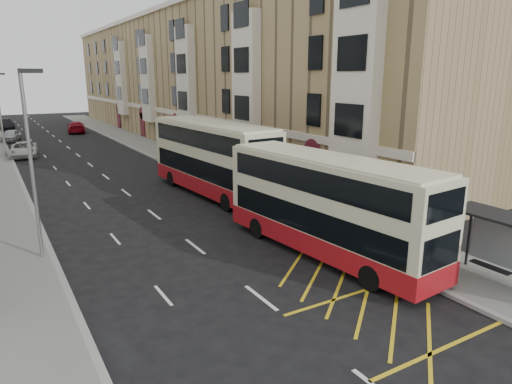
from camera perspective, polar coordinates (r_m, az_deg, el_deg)
ground at (r=14.27m, az=9.48°, el=-19.27°), size 200.00×200.00×0.00m
pavement_right at (r=42.77m, az=-8.41°, el=3.67°), size 4.00×120.00×0.15m
kerb_right at (r=42.06m, az=-10.93°, el=3.39°), size 0.25×120.00×0.15m
kerb_left at (r=39.75m, az=-27.38°, el=1.40°), size 0.25×120.00×0.15m
road_markings at (r=55.07m, az=-22.26°, el=5.04°), size 10.00×110.00×0.01m
terrace_right at (r=58.89m, az=-8.23°, el=13.83°), size 10.75×79.00×15.25m
guard_railing at (r=21.55m, az=12.51°, el=-4.98°), size 0.06×6.56×1.01m
street_lamp_near at (r=21.23m, az=-26.26°, el=4.12°), size 0.93×0.18×8.00m
street_lamp_far at (r=51.06m, az=-29.33°, el=8.89°), size 0.93×0.18×8.00m
double_decker_front at (r=20.35m, az=8.85°, el=-1.74°), size 3.60×11.44×4.49m
double_decker_rear at (r=30.71m, az=-5.45°, el=4.20°), size 3.62×12.47×4.91m
pedestrian_mid at (r=22.98m, az=21.09°, el=-3.95°), size 0.86×0.67×1.76m
pedestrian_far at (r=21.42m, az=17.98°, el=-4.78°), size 1.21×0.79×1.91m
white_van at (r=51.24m, az=-27.04°, el=4.75°), size 3.05×5.53×1.47m
car_silver at (r=64.14m, az=-28.31°, el=6.23°), size 2.86×4.60×1.46m
car_dark at (r=79.12m, az=-28.92°, el=7.42°), size 2.62×5.03×1.58m
car_red at (r=70.31m, az=-21.57°, el=7.56°), size 3.04×5.83×1.61m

